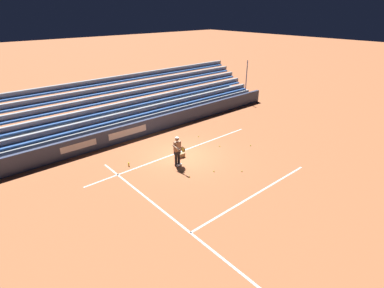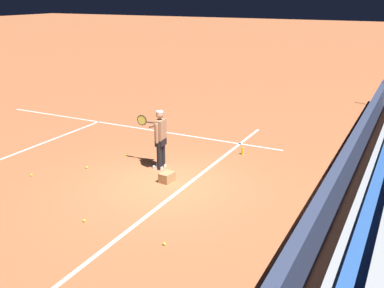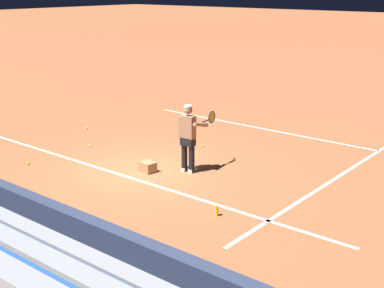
{
  "view_description": "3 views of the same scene",
  "coord_description": "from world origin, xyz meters",
  "px_view_note": "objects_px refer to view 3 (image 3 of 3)",
  "views": [
    {
      "loc": [
        10.18,
        12.62,
        8.18
      ],
      "look_at": [
        -0.09,
        0.74,
        0.99
      ],
      "focal_mm": 28.0,
      "sensor_mm": 36.0,
      "label": 1
    },
    {
      "loc": [
        -9.44,
        -5.62,
        4.84
      ],
      "look_at": [
        0.56,
        -0.49,
        1.06
      ],
      "focal_mm": 42.0,
      "sensor_mm": 36.0,
      "label": 2
    },
    {
      "loc": [
        9.12,
        -9.09,
        4.58
      ],
      "look_at": [
        1.23,
        0.61,
        0.81
      ],
      "focal_mm": 50.0,
      "sensor_mm": 36.0,
      "label": 3
    }
  ],
  "objects_px": {
    "ball_box_cardboard": "(148,167)",
    "tennis_ball_near_player": "(28,163)",
    "water_bottle": "(217,211)",
    "tennis_player": "(189,138)",
    "tennis_ball_far_left": "(203,146)",
    "tennis_ball_far_right": "(90,146)",
    "tennis_ball_on_baseline": "(87,128)",
    "tennis_ball_stray_back": "(193,132)",
    "tennis_ball_by_box": "(234,159)"
  },
  "relations": [
    {
      "from": "ball_box_cardboard",
      "to": "tennis_ball_near_player",
      "type": "height_order",
      "value": "ball_box_cardboard"
    },
    {
      "from": "ball_box_cardboard",
      "to": "water_bottle",
      "type": "bearing_deg",
      "value": -19.55
    },
    {
      "from": "tennis_player",
      "to": "tennis_ball_far_left",
      "type": "height_order",
      "value": "tennis_player"
    },
    {
      "from": "tennis_ball_far_right",
      "to": "tennis_ball_far_left",
      "type": "relative_size",
      "value": 1.0
    },
    {
      "from": "tennis_ball_on_baseline",
      "to": "water_bottle",
      "type": "height_order",
      "value": "water_bottle"
    },
    {
      "from": "ball_box_cardboard",
      "to": "tennis_ball_stray_back",
      "type": "bearing_deg",
      "value": 111.34
    },
    {
      "from": "ball_box_cardboard",
      "to": "tennis_ball_stray_back",
      "type": "distance_m",
      "value": 3.82
    },
    {
      "from": "tennis_ball_by_box",
      "to": "tennis_ball_near_player",
      "type": "distance_m",
      "value": 5.46
    },
    {
      "from": "tennis_ball_near_player",
      "to": "tennis_ball_stray_back",
      "type": "bearing_deg",
      "value": 74.41
    },
    {
      "from": "ball_box_cardboard",
      "to": "tennis_ball_far_left",
      "type": "height_order",
      "value": "ball_box_cardboard"
    },
    {
      "from": "tennis_ball_far_right",
      "to": "tennis_ball_stray_back",
      "type": "bearing_deg",
      "value": 65.27
    },
    {
      "from": "tennis_ball_by_box",
      "to": "tennis_ball_stray_back",
      "type": "bearing_deg",
      "value": 151.16
    },
    {
      "from": "tennis_ball_by_box",
      "to": "tennis_ball_near_player",
      "type": "xyz_separation_m",
      "value": [
        -3.99,
        -3.73,
        0.0
      ]
    },
    {
      "from": "tennis_ball_near_player",
      "to": "tennis_ball_far_left",
      "type": "xyz_separation_m",
      "value": [
        2.59,
        4.14,
        0.0
      ]
    },
    {
      "from": "tennis_ball_near_player",
      "to": "tennis_ball_far_left",
      "type": "height_order",
      "value": "same"
    },
    {
      "from": "tennis_ball_far_right",
      "to": "tennis_ball_on_baseline",
      "type": "bearing_deg",
      "value": 142.71
    },
    {
      "from": "tennis_ball_far_right",
      "to": "tennis_ball_stray_back",
      "type": "xyz_separation_m",
      "value": [
        1.41,
        3.05,
        0.0
      ]
    },
    {
      "from": "water_bottle",
      "to": "tennis_ball_near_player",
      "type": "bearing_deg",
      "value": -174.76
    },
    {
      "from": "tennis_player",
      "to": "ball_box_cardboard",
      "type": "height_order",
      "value": "tennis_player"
    },
    {
      "from": "tennis_player",
      "to": "tennis_ball_on_baseline",
      "type": "xyz_separation_m",
      "value": [
        -5.19,
        1.04,
        -0.86
      ]
    },
    {
      "from": "tennis_ball_by_box",
      "to": "tennis_ball_on_baseline",
      "type": "bearing_deg",
      "value": -175.58
    },
    {
      "from": "tennis_player",
      "to": "tennis_ball_by_box",
      "type": "relative_size",
      "value": 25.98
    },
    {
      "from": "tennis_player",
      "to": "tennis_ball_on_baseline",
      "type": "bearing_deg",
      "value": 168.64
    },
    {
      "from": "tennis_ball_by_box",
      "to": "tennis_ball_near_player",
      "type": "height_order",
      "value": "same"
    },
    {
      "from": "tennis_ball_far_left",
      "to": "water_bottle",
      "type": "relative_size",
      "value": 0.3
    },
    {
      "from": "tennis_player",
      "to": "tennis_ball_stray_back",
      "type": "xyz_separation_m",
      "value": [
        -2.18,
        2.88,
        -0.86
      ]
    },
    {
      "from": "tennis_ball_far_right",
      "to": "tennis_ball_far_left",
      "type": "bearing_deg",
      "value": 38.71
    },
    {
      "from": "tennis_ball_far_left",
      "to": "ball_box_cardboard",
      "type": "bearing_deg",
      "value": -84.79
    },
    {
      "from": "tennis_ball_on_baseline",
      "to": "tennis_ball_far_right",
      "type": "height_order",
      "value": "same"
    },
    {
      "from": "tennis_ball_by_box",
      "to": "water_bottle",
      "type": "bearing_deg",
      "value": -60.82
    },
    {
      "from": "tennis_ball_by_box",
      "to": "water_bottle",
      "type": "height_order",
      "value": "water_bottle"
    },
    {
      "from": "tennis_player",
      "to": "tennis_ball_stray_back",
      "type": "distance_m",
      "value": 3.72
    },
    {
      "from": "tennis_player",
      "to": "tennis_ball_far_left",
      "type": "relative_size",
      "value": 25.98
    },
    {
      "from": "tennis_ball_on_baseline",
      "to": "tennis_ball_far_right",
      "type": "bearing_deg",
      "value": -37.29
    },
    {
      "from": "tennis_player",
      "to": "ball_box_cardboard",
      "type": "xyz_separation_m",
      "value": [
        -0.79,
        -0.68,
        -0.76
      ]
    },
    {
      "from": "tennis_ball_stray_back",
      "to": "water_bottle",
      "type": "xyz_separation_m",
      "value": [
        4.34,
        -4.61,
        0.08
      ]
    },
    {
      "from": "tennis_ball_by_box",
      "to": "water_bottle",
      "type": "distance_m",
      "value": 3.66
    },
    {
      "from": "ball_box_cardboard",
      "to": "tennis_ball_near_player",
      "type": "bearing_deg",
      "value": -150.78
    },
    {
      "from": "tennis_ball_far_left",
      "to": "water_bottle",
      "type": "height_order",
      "value": "water_bottle"
    },
    {
      "from": "tennis_player",
      "to": "tennis_ball_by_box",
      "type": "height_order",
      "value": "tennis_player"
    },
    {
      "from": "tennis_ball_by_box",
      "to": "tennis_ball_far_right",
      "type": "height_order",
      "value": "same"
    },
    {
      "from": "tennis_ball_near_player",
      "to": "tennis_ball_far_left",
      "type": "distance_m",
      "value": 4.88
    },
    {
      "from": "tennis_player",
      "to": "tennis_ball_on_baseline",
      "type": "height_order",
      "value": "tennis_player"
    },
    {
      "from": "tennis_ball_stray_back",
      "to": "water_bottle",
      "type": "relative_size",
      "value": 0.3
    },
    {
      "from": "water_bottle",
      "to": "tennis_player",
      "type": "bearing_deg",
      "value": 141.4
    },
    {
      "from": "tennis_player",
      "to": "water_bottle",
      "type": "height_order",
      "value": "tennis_player"
    },
    {
      "from": "tennis_ball_near_player",
      "to": "water_bottle",
      "type": "distance_m",
      "value": 5.8
    },
    {
      "from": "tennis_ball_far_right",
      "to": "water_bottle",
      "type": "xyz_separation_m",
      "value": [
        5.75,
        -1.55,
        0.08
      ]
    },
    {
      "from": "tennis_ball_stray_back",
      "to": "tennis_ball_far_right",
      "type": "bearing_deg",
      "value": -114.73
    },
    {
      "from": "tennis_ball_far_right",
      "to": "water_bottle",
      "type": "bearing_deg",
      "value": -15.1
    }
  ]
}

